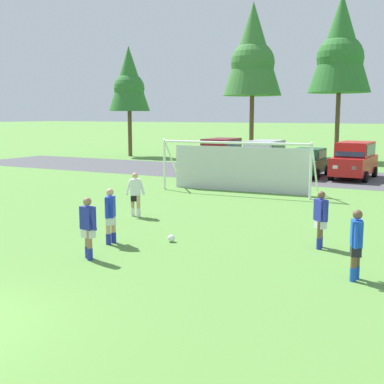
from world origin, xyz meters
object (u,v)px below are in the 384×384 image
object	(u,v)px
parked_car_slot_center_left	(308,162)
player_striker_near	(88,228)
parked_car_slot_center	(354,160)
soccer_ball	(171,238)
player_defender_far	(111,216)
parked_car_slot_far_left	(221,154)
soccer_goal	(238,166)
player_winger_right	(135,195)
parked_car_slot_left	(264,157)
player_midfield_center	(320,220)
player_winger_left	(356,245)

from	to	relation	value
parked_car_slot_center_left	player_striker_near	bearing A→B (deg)	-90.96
parked_car_slot_center	parked_car_slot_center_left	bearing A→B (deg)	-172.38
soccer_ball	parked_car_slot_center	bearing A→B (deg)	83.71
soccer_ball	parked_car_slot_center_left	size ratio (longest dim) A/B	0.05
player_defender_far	parked_car_slot_far_left	world-z (taller)	parked_car_slot_far_left
player_defender_far	parked_car_slot_center	world-z (taller)	parked_car_slot_center
soccer_goal	player_winger_right	xyz separation A→B (m)	(-1.03, -7.40, -0.47)
player_defender_far	parked_car_slot_left	bearing A→B (deg)	95.75
soccer_ball	parked_car_slot_left	distance (m)	17.47
player_midfield_center	player_striker_near	bearing A→B (deg)	-142.43
soccer_goal	player_midfield_center	distance (m)	10.67
player_striker_near	player_winger_left	distance (m)	6.66
parked_car_slot_far_left	parked_car_slot_center	world-z (taller)	same
soccer_goal	parked_car_slot_left	bearing A→B (deg)	99.90
player_striker_near	player_winger_left	bearing A→B (deg)	12.93
player_defender_far	parked_car_slot_far_left	xyz separation A→B (m)	(-5.30, 19.26, 0.29)
soccer_goal	player_midfield_center	xyz separation A→B (m)	(6.14, -8.72, -0.47)
player_defender_far	player_winger_right	xyz separation A→B (m)	(-1.62, 3.67, 0.00)
player_midfield_center	player_winger_left	world-z (taller)	same
parked_car_slot_center	parked_car_slot_far_left	bearing A→B (deg)	178.63
player_winger_right	parked_car_slot_far_left	bearing A→B (deg)	103.28
player_defender_far	parked_car_slot_center	xyz separation A→B (m)	(3.45, 19.05, 0.29)
player_winger_left	player_midfield_center	bearing A→B (deg)	119.98
player_winger_right	soccer_goal	bearing A→B (deg)	82.11
player_defender_far	parked_car_slot_center_left	xyz separation A→B (m)	(0.79, 18.70, 0.05)
soccer_ball	player_defender_far	distance (m)	1.91
soccer_ball	player_winger_right	world-z (taller)	player_winger_right
player_striker_near	parked_car_slot_left	size ratio (longest dim) A/B	0.35
player_winger_left	parked_car_slot_left	world-z (taller)	parked_car_slot_left
player_winger_right	player_striker_near	bearing A→B (deg)	-68.39
soccer_goal	parked_car_slot_center_left	distance (m)	7.76
player_winger_left	parked_car_slot_left	xyz separation A→B (m)	(-8.77, 18.20, 0.29)
player_winger_left	parked_car_slot_center	size ratio (longest dim) A/B	0.35
player_striker_near	soccer_ball	bearing A→B (deg)	68.41
parked_car_slot_left	parked_car_slot_far_left	bearing A→B (deg)	161.94
player_winger_left	parked_car_slot_center	distance (m)	19.44
player_striker_near	parked_car_slot_center	xyz separation A→B (m)	(3.00, 20.61, 0.29)
soccer_ball	soccer_goal	bearing A→B (deg)	101.55
player_winger_left	player_winger_right	distance (m)	9.35
soccer_goal	player_midfield_center	world-z (taller)	soccer_goal
player_midfield_center	parked_car_slot_center_left	world-z (taller)	parked_car_slot_center_left
player_winger_left	player_defender_far	bearing A→B (deg)	179.42
player_defender_far	player_winger_left	size ratio (longest dim) A/B	1.00
soccer_ball	player_striker_near	xyz separation A→B (m)	(-1.01, -2.56, 0.71)
soccer_goal	player_striker_near	bearing A→B (deg)	-85.27
player_winger_right	parked_car_slot_far_left	size ratio (longest dim) A/B	0.35
player_striker_near	parked_car_slot_center_left	size ratio (longest dim) A/B	0.39
parked_car_slot_left	parked_car_slot_center	size ratio (longest dim) A/B	0.99
soccer_goal	parked_car_slot_center	world-z (taller)	soccer_goal
player_striker_near	player_winger_right	bearing A→B (deg)	111.61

